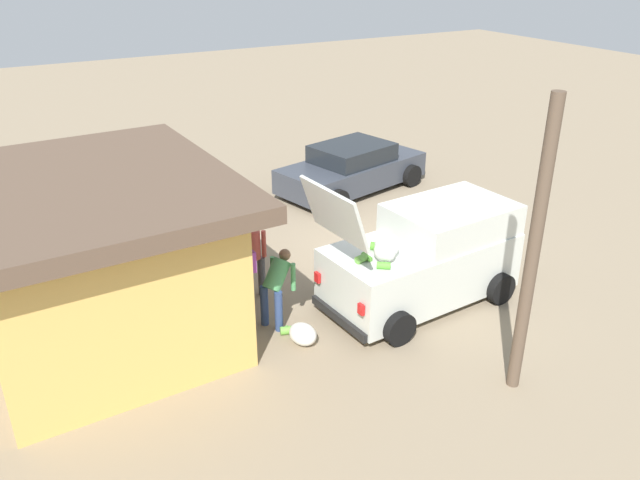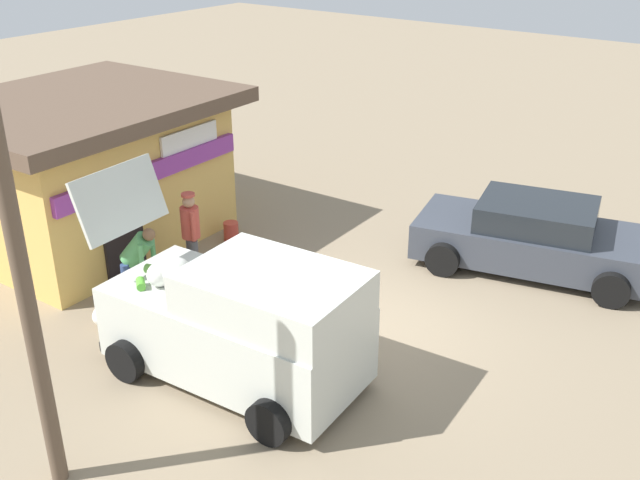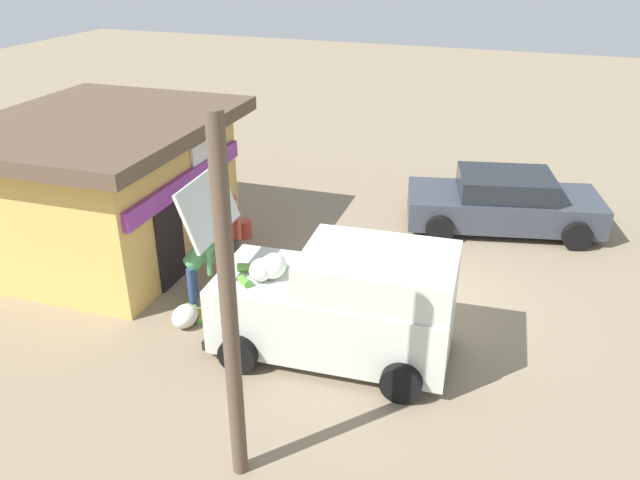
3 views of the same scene
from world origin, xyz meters
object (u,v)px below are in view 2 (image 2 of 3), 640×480
Objects in this scene: unloaded_banana_pile at (110,313)px; paint_bucket at (231,231)px; parked_sedan at (534,237)px; customer_bending at (137,258)px; vendor_standing at (191,230)px; delivery_van at (241,322)px; storefront_bar at (86,168)px.

unloaded_banana_pile is 2.04× the size of paint_bucket.
customer_bending is (-5.38, 4.99, 0.23)m from parked_sedan.
vendor_standing is 4.16× the size of paint_bucket.
delivery_van reaches higher than unloaded_banana_pile.
delivery_van is 5.17× the size of unloaded_banana_pile.
storefront_bar is at bearing 90.01° from vendor_standing.
parked_sedan is 6.05m from paint_bucket.
vendor_standing is 1.23m from customer_bending.
vendor_standing is at bearing -161.23° from paint_bucket.
parked_sedan is at bearing -65.17° from paint_bucket.
delivery_van is 0.91× the size of parked_sedan.
vendor_standing is (0.00, -2.90, -0.58)m from storefront_bar.
storefront_bar is at bearing 124.62° from paint_bucket.
paint_bucket is at bearing 9.66° from customer_bending.
customer_bending is at bearing -170.34° from paint_bucket.
paint_bucket is (-2.53, 5.48, -0.43)m from parked_sedan.
delivery_van is at bearing -135.15° from paint_bucket.
customer_bending is 1.04m from unloaded_banana_pile.
unloaded_banana_pile is (-0.15, 2.84, -0.78)m from delivery_van.
vendor_standing is at bearing 1.30° from unloaded_banana_pile.
paint_bucket is at bearing 114.83° from parked_sedan.
delivery_van is 2.97× the size of customer_bending.
storefront_bar reaches higher than customer_bending.
paint_bucket is at bearing 18.77° from vendor_standing.
delivery_van reaches higher than paint_bucket.
vendor_standing is (-4.15, 4.93, 0.33)m from parked_sedan.
parked_sedan is 3.25× the size of customer_bending.
storefront_bar is 2.95m from vendor_standing.
parked_sedan reaches higher than unloaded_banana_pile.
vendor_standing is at bearing 130.13° from parked_sedan.
storefront_bar is 3.16m from customer_bending.
customer_bending reaches higher than unloaded_banana_pile.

